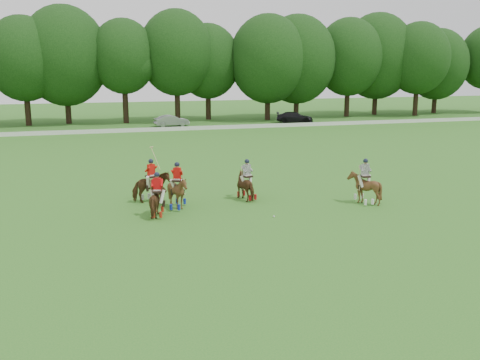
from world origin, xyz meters
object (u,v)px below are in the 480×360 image
object	(u,v)px
car_mid	(172,121)
car_right	(295,117)
polo_stripe_b	(364,187)
polo_red_a	(158,201)
polo_red_b	(152,187)
polo_ball	(274,216)
polo_red_c	(178,192)
polo_stripe_a	(247,185)

from	to	relation	value
car_mid	car_right	size ratio (longest dim) A/B	0.88
polo_stripe_b	polo_red_a	bearing A→B (deg)	176.74
car_right	polo_red_b	distance (m)	42.86
polo_stripe_b	polo_ball	world-z (taller)	polo_stripe_b
polo_stripe_b	car_mid	bearing A→B (deg)	94.98
car_right	polo_red_c	xyz separation A→B (m)	(-21.93, -37.68, 0.18)
polo_red_a	polo_stripe_a	size ratio (longest dim) A/B	0.98
car_mid	polo_stripe_a	size ratio (longest dim) A/B	1.86
car_mid	car_right	distance (m)	15.87
polo_red_a	polo_ball	world-z (taller)	polo_red_a
polo_red_b	polo_red_c	size ratio (longest dim) A/B	1.21
polo_stripe_b	polo_ball	size ratio (longest dim) A/B	26.30
polo_red_b	polo_stripe_a	size ratio (longest dim) A/B	1.31
polo_stripe_a	polo_ball	world-z (taller)	polo_stripe_a
polo_red_a	polo_red_c	world-z (taller)	polo_red_c
polo_red_b	polo_stripe_b	distance (m)	11.10
car_right	polo_ball	xyz separation A→B (m)	(-17.87, -40.64, -0.63)
car_right	polo_ball	bearing A→B (deg)	176.98
car_right	polo_ball	distance (m)	44.40
polo_red_c	car_right	bearing A→B (deg)	59.80
polo_red_b	polo_stripe_a	bearing A→B (deg)	-8.63
car_mid	polo_red_b	xyz separation A→B (m)	(-7.15, -36.15, 0.17)
car_right	polo_red_a	world-z (taller)	polo_red_a
polo_stripe_a	car_mid	bearing A→B (deg)	86.63
polo_red_b	polo_red_c	xyz separation A→B (m)	(1.09, -1.52, 0.02)
polo_stripe_a	polo_stripe_b	distance (m)	6.16
polo_red_c	polo_stripe_a	size ratio (longest dim) A/B	1.08
car_right	polo_stripe_b	xyz separation A→B (m)	(-12.43, -39.46, 0.18)
car_right	polo_stripe_a	world-z (taller)	polo_stripe_a
polo_red_a	polo_stripe_b	distance (m)	10.69
polo_red_a	polo_red_b	world-z (taller)	polo_red_b
polo_red_a	car_mid	bearing A→B (deg)	79.45
car_mid	polo_stripe_a	bearing A→B (deg)	170.82
car_right	polo_red_b	bearing A→B (deg)	168.22
polo_red_c	polo_stripe_b	bearing A→B (deg)	-10.61
polo_ball	car_mid	bearing A→B (deg)	87.18
polo_red_a	polo_ball	size ratio (longest dim) A/B	23.84
car_mid	polo_red_c	distance (m)	38.16
car_right	polo_stripe_a	xyz separation A→B (m)	(-18.04, -36.91, 0.11)
polo_stripe_a	polo_ball	xyz separation A→B (m)	(0.17, -3.73, -0.74)
car_mid	car_right	world-z (taller)	car_right
polo_stripe_a	polo_stripe_b	world-z (taller)	polo_stripe_b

